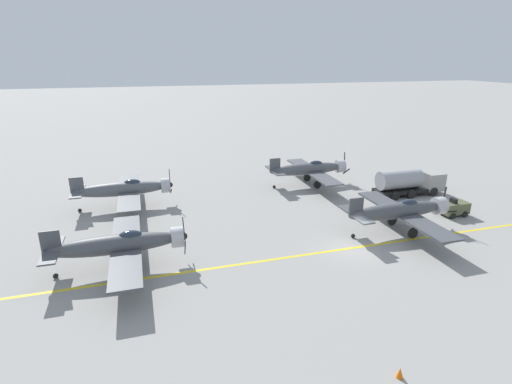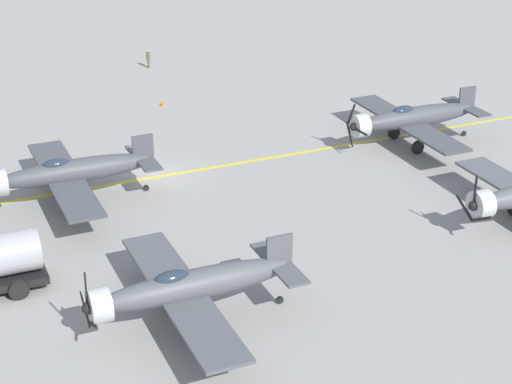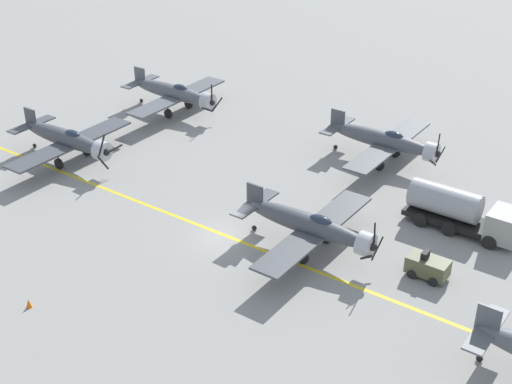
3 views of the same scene
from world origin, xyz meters
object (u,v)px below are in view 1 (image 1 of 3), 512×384
object	(u,v)px
traffic_cone	(400,373)
airplane_mid_center	(401,211)
airplane_near_left	(125,189)
fuel_tanker	(409,182)
airplane_mid_left	(310,169)
tow_tractor	(454,208)
airplane_near_center	(121,244)

from	to	relation	value
traffic_cone	airplane_mid_center	bearing A→B (deg)	144.85
airplane_near_left	fuel_tanker	xyz separation A→B (m)	(4.87, 30.59, -0.50)
fuel_tanker	traffic_cone	world-z (taller)	fuel_tanker
fuel_tanker	airplane_mid_center	bearing A→B (deg)	-40.65
airplane_mid_left	tow_tractor	world-z (taller)	airplane_mid_left
airplane_near_left	airplane_near_center	bearing A→B (deg)	14.73
airplane_near_left	airplane_near_center	size ratio (longest dim) A/B	1.00
airplane_near_left	traffic_cone	size ratio (longest dim) A/B	21.82
airplane_mid_center	fuel_tanker	bearing A→B (deg)	135.73
airplane_mid_left	airplane_near_center	distance (m)	26.18
airplane_near_center	airplane_mid_center	world-z (taller)	airplane_mid_center
airplane_near_center	fuel_tanker	distance (m)	31.88
airplane_near_center	traffic_cone	size ratio (longest dim) A/B	21.82
fuel_tanker	tow_tractor	distance (m)	6.71
airplane_mid_center	traffic_cone	distance (m)	18.22
tow_tractor	traffic_cone	distance (m)	24.51
airplane_mid_left	fuel_tanker	size ratio (longest dim) A/B	1.50
airplane_near_center	tow_tractor	world-z (taller)	airplane_near_center
airplane_mid_left	fuel_tanker	distance (m)	11.36
airplane_mid_left	tow_tractor	distance (m)	16.40
airplane_mid_left	airplane_mid_center	world-z (taller)	airplane_mid_left
airplane_mid_left	traffic_cone	distance (m)	31.04
airplane_mid_left	airplane_mid_center	xyz separation A→B (m)	(14.99, 2.03, 0.00)
airplane_near_center	tow_tractor	bearing A→B (deg)	101.21
fuel_tanker	traffic_cone	bearing A→B (deg)	-37.24
tow_tractor	traffic_cone	xyz separation A→B (m)	(16.59, -18.03, -0.52)
airplane_near_center	traffic_cone	bearing A→B (deg)	49.40
airplane_mid_center	airplane_near_left	bearing A→B (deg)	-123.27
fuel_tanker	traffic_cone	xyz separation A→B (m)	(23.25, -17.67, -1.24)
airplane_near_left	airplane_mid_center	distance (m)	26.88
airplane_near_left	airplane_mid_center	size ratio (longest dim) A/B	1.00
tow_tractor	airplane_mid_center	bearing A→B (deg)	-76.91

